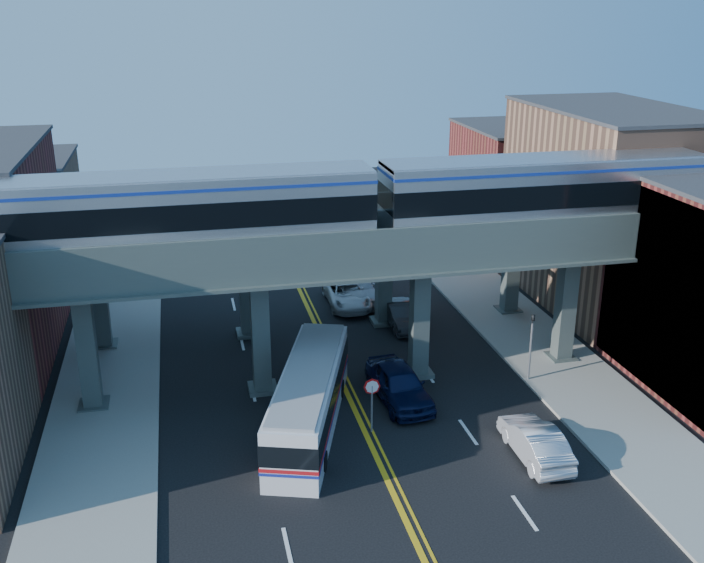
{
  "coord_description": "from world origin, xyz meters",
  "views": [
    {
      "loc": [
        -7.27,
        -26.76,
        18.21
      ],
      "look_at": [
        0.48,
        7.78,
        5.45
      ],
      "focal_mm": 40.0,
      "sensor_mm": 36.0,
      "label": 1
    }
  ],
  "objects": [
    {
      "name": "car_lane_d",
      "position": [
        3.25,
        19.24,
        0.85
      ],
      "size": [
        2.46,
        5.88,
        1.69
      ],
      "primitive_type": "imported",
      "rotation": [
        0.0,
        0.0,
        -0.01
      ],
      "color": "#B7B7BC",
      "rests_on": "ground"
    },
    {
      "name": "sidewalk_east",
      "position": [
        11.5,
        10.0,
        0.08
      ],
      "size": [
        5.0,
        70.0,
        0.16
      ],
      "primitive_type": "cube",
      "color": "gray",
      "rests_on": "ground"
    },
    {
      "name": "transit_train",
      "position": [
        -6.74,
        8.0,
        9.38
      ],
      "size": [
        50.1,
        3.14,
        3.67
      ],
      "color": "black",
      "rests_on": "elevated_viaduct_near"
    },
    {
      "name": "car_lane_b",
      "position": [
        4.88,
        14.26,
        0.72
      ],
      "size": [
        1.53,
        4.37,
        1.44
      ],
      "primitive_type": "imported",
      "rotation": [
        0.0,
        0.0,
        -0.0
      ],
      "color": "#282729",
      "rests_on": "ground"
    },
    {
      "name": "elevated_viaduct_near",
      "position": [
        0.0,
        8.0,
        6.47
      ],
      "size": [
        52.0,
        3.6,
        7.4
      ],
      "color": "#475251",
      "rests_on": "ground"
    },
    {
      "name": "sidewalk_west",
      "position": [
        -11.5,
        10.0,
        0.08
      ],
      "size": [
        5.0,
        70.0,
        0.16
      ],
      "primitive_type": "cube",
      "color": "gray",
      "rests_on": "ground"
    },
    {
      "name": "elevated_viaduct_far",
      "position": [
        0.0,
        15.0,
        6.47
      ],
      "size": [
        52.0,
        3.6,
        7.4
      ],
      "color": "#475251",
      "rests_on": "ground"
    },
    {
      "name": "building_west_c",
      "position": [
        -18.5,
        29.0,
        4.0
      ],
      "size": [
        8.0,
        10.0,
        8.0
      ],
      "primitive_type": "cube",
      "color": "#8F6149",
      "rests_on": "ground"
    },
    {
      "name": "car_parked_curb",
      "position": [
        6.5,
        -0.51,
        0.76
      ],
      "size": [
        1.65,
        4.61,
        1.51
      ],
      "primitive_type": "imported",
      "rotation": [
        0.0,
        0.0,
        3.13
      ],
      "color": "#B6B6BB",
      "rests_on": "ground"
    },
    {
      "name": "ground",
      "position": [
        0.0,
        0.0,
        0.0
      ],
      "size": [
        120.0,
        120.0,
        0.0
      ],
      "primitive_type": "plane",
      "color": "black",
      "rests_on": "ground"
    },
    {
      "name": "building_east_b",
      "position": [
        18.5,
        16.0,
        6.0
      ],
      "size": [
        8.0,
        14.0,
        12.0
      ],
      "primitive_type": "cube",
      "color": "#8F6149",
      "rests_on": "ground"
    },
    {
      "name": "transit_bus",
      "position": [
        -2.34,
        3.99,
        1.41
      ],
      "size": [
        5.59,
        10.87,
        2.74
      ],
      "rotation": [
        0.0,
        0.0,
        1.25
      ],
      "color": "silver",
      "rests_on": "ground"
    },
    {
      "name": "mural_panel",
      "position": [
        14.55,
        4.0,
        4.75
      ],
      "size": [
        0.1,
        9.5,
        9.5
      ],
      "primitive_type": "cube",
      "color": "teal",
      "rests_on": "ground"
    },
    {
      "name": "stop_sign",
      "position": [
        0.3,
        3.0,
        1.76
      ],
      "size": [
        0.76,
        0.09,
        2.63
      ],
      "color": "slate",
      "rests_on": "ground"
    },
    {
      "name": "car_lane_c",
      "position": [
        2.52,
        18.4,
        0.73
      ],
      "size": [
        2.52,
        5.32,
        1.47
      ],
      "primitive_type": "imported",
      "rotation": [
        0.0,
        0.0,
        -0.02
      ],
      "color": "silver",
      "rests_on": "ground"
    },
    {
      "name": "building_east_c",
      "position": [
        18.5,
        29.0,
        4.5
      ],
      "size": [
        8.0,
        10.0,
        9.0
      ],
      "primitive_type": "cube",
      "color": "maroon",
      "rests_on": "ground"
    },
    {
      "name": "traffic_signal",
      "position": [
        9.2,
        6.0,
        2.3
      ],
      "size": [
        0.15,
        0.18,
        4.1
      ],
      "color": "slate",
      "rests_on": "ground"
    },
    {
      "name": "car_lane_a",
      "position": [
        2.28,
        5.5,
        0.9
      ],
      "size": [
        2.55,
        5.41,
        1.79
      ],
      "primitive_type": "imported",
      "rotation": [
        0.0,
        0.0,
        0.08
      ],
      "color": "black",
      "rests_on": "ground"
    }
  ]
}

